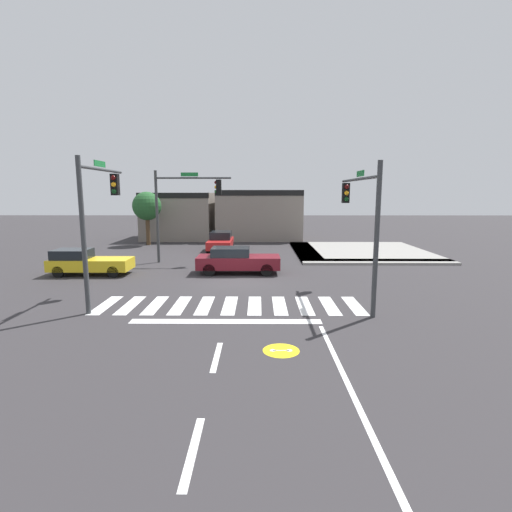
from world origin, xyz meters
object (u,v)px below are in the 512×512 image
car_yellow (87,262)px  car_red (221,241)px  car_maroon (237,260)px  roadside_tree (147,207)px  traffic_signal_southeast (361,209)px  traffic_signal_northwest (184,200)px  traffic_signal_southwest (98,205)px

car_yellow → car_red: bearing=54.1°
car_maroon → roadside_tree: size_ratio=1.00×
traffic_signal_southeast → car_maroon: 8.37m
traffic_signal_southeast → car_maroon: (-5.43, 5.55, -3.12)m
traffic_signal_northwest → car_maroon: (3.58, -3.48, -3.32)m
traffic_signal_northwest → traffic_signal_southeast: (9.01, -9.03, -0.20)m
traffic_signal_southeast → car_maroon: traffic_signal_southeast is taller
traffic_signal_southwest → car_maroon: size_ratio=1.25×
roadside_tree → car_red: bearing=-27.3°
traffic_signal_southwest → car_red: size_ratio=1.38×
roadside_tree → car_yellow: bearing=-89.5°
traffic_signal_northwest → roadside_tree: (-4.86, 8.62, -0.72)m
traffic_signal_northwest → traffic_signal_southwest: bearing=-99.7°
car_maroon → traffic_signal_southeast: bearing=-45.6°
traffic_signal_southeast → car_yellow: (-13.76, 5.13, -3.17)m
traffic_signal_southwest → traffic_signal_southeast: bearing=-87.6°
traffic_signal_northwest → car_yellow: traffic_signal_northwest is taller
traffic_signal_southeast → roadside_tree: traffic_signal_southeast is taller
car_red → roadside_tree: (-6.69, 3.45, 2.59)m
car_maroon → traffic_signal_southwest: bearing=-131.0°
traffic_signal_southwest → car_maroon: bearing=-41.0°
car_red → car_maroon: car_red is taller
traffic_signal_northwest → roadside_tree: 9.93m
car_yellow → roadside_tree: roadside_tree is taller
traffic_signal_southwest → car_yellow: size_ratio=1.34×
traffic_signal_southwest → car_red: bearing=-13.3°
car_yellow → roadside_tree: bearing=90.5°
traffic_signal_southwest → roadside_tree: size_ratio=1.26×
traffic_signal_southeast → car_yellow: traffic_signal_southeast is taller
car_maroon → roadside_tree: (-8.44, 12.10, 2.60)m
car_red → roadside_tree: size_ratio=0.91×
traffic_signal_southwest → car_yellow: bearing=29.3°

